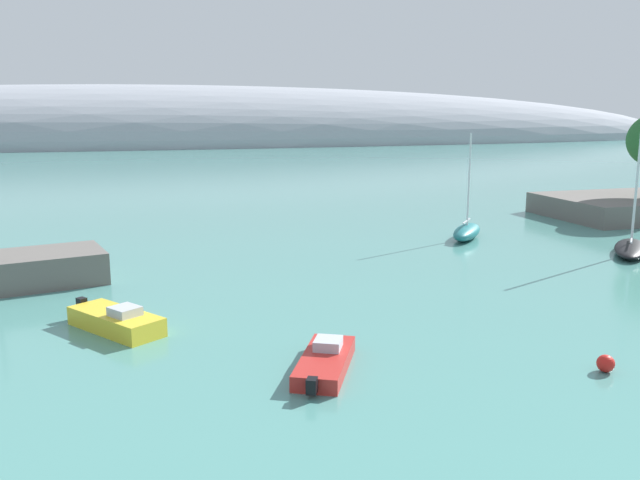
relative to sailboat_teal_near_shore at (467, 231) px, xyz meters
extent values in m
cube|color=#66605B|center=(20.93, 5.43, 0.36)|extent=(16.60, 11.12, 1.92)
ellipsoid|color=#999EA8|center=(-12.53, 154.08, -0.60)|extent=(361.57, 57.37, 34.06)
ellipsoid|color=#1E6B70|center=(0.00, 0.00, -0.05)|extent=(5.03, 5.51, 1.09)
cylinder|color=silver|center=(0.00, 0.00, 4.01)|extent=(0.14, 0.14, 7.04)
cube|color=silver|center=(-0.17, -0.20, 0.84)|extent=(1.75, 2.04, 0.10)
ellipsoid|color=black|center=(8.21, -8.18, -0.21)|extent=(6.17, 6.45, 0.77)
cylinder|color=silver|center=(8.21, -8.18, 4.99)|extent=(0.17, 0.17, 9.63)
cube|color=silver|center=(8.00, -8.41, 0.52)|extent=(2.15, 2.33, 0.10)
cube|color=red|center=(-18.31, -21.97, -0.29)|extent=(3.67, 4.94, 0.61)
cube|color=black|center=(-19.49, -24.27, -0.14)|extent=(0.52, 0.56, 0.55)
cube|color=#B2B7C1|center=(-17.99, -21.35, 0.21)|extent=(1.43, 1.47, 0.40)
cube|color=yellow|center=(-26.03, -14.81, -0.17)|extent=(4.36, 5.18, 0.86)
cube|color=black|center=(-27.58, -12.54, 0.04)|extent=(0.55, 0.57, 0.77)
cube|color=#B2B7C1|center=(-25.61, -15.43, 0.46)|extent=(1.60, 1.62, 0.40)
sphere|color=red|center=(-8.09, -25.24, -0.26)|extent=(0.67, 0.67, 0.67)
camera|label=1|loc=(-25.37, -44.81, 9.23)|focal=36.95mm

